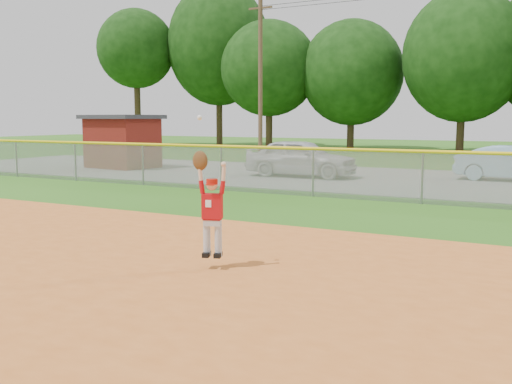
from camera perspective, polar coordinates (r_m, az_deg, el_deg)
ground at (r=9.56m, az=-17.49°, el=-7.68°), size 120.00×120.00×0.00m
parking_strip at (r=23.55m, az=11.16°, el=1.34°), size 44.00×10.00×0.03m
car_white_a at (r=23.72m, az=4.52°, el=3.44°), size 4.67×1.98×1.57m
car_blue at (r=24.07m, az=24.17°, el=2.61°), size 4.17×1.68×1.35m
utility_shed at (r=28.79m, az=-13.21°, el=4.98°), size 3.79×3.13×2.61m
outfield_fence at (r=17.82m, az=5.74°, el=2.35°), size 40.06×0.10×1.55m
power_lines at (r=29.11m, az=16.75°, el=11.48°), size 19.40×0.24×9.00m
tree_line at (r=45.03m, az=20.78°, el=13.40°), size 62.37×13.00×14.43m
ballplayer at (r=9.06m, az=-4.58°, el=-1.26°), size 0.56×0.30×2.25m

